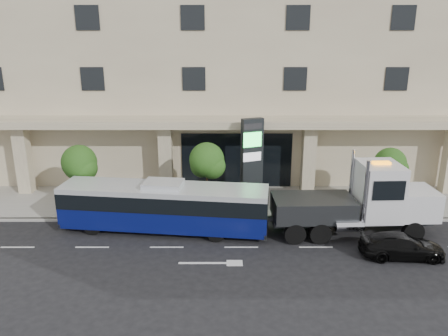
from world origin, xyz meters
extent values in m
plane|color=black|center=(0.00, 0.00, 0.00)|extent=(120.00, 120.00, 0.00)
cube|color=gray|center=(0.00, 5.00, 0.07)|extent=(120.00, 6.00, 0.15)
cube|color=gray|center=(0.00, 2.00, 0.07)|extent=(120.00, 0.30, 0.15)
cube|color=tan|center=(0.00, 15.50, 10.00)|extent=(60.00, 15.00, 20.00)
cube|color=tan|center=(0.00, 6.80, 5.20)|extent=(60.00, 2.80, 0.50)
cube|color=black|center=(0.00, 7.97, 2.15)|extent=(8.00, 0.12, 4.00)
cube|color=tan|center=(-15.00, 6.80, 2.60)|extent=(0.90, 0.90, 4.90)
cube|color=tan|center=(-5.00, 6.80, 2.60)|extent=(0.90, 0.90, 4.90)
cube|color=tan|center=(5.00, 6.80, 2.60)|extent=(0.90, 0.90, 4.90)
cylinder|color=#422B19|center=(-10.00, 3.60, 1.55)|extent=(0.14, 0.14, 2.80)
sphere|color=#254B15|center=(-10.00, 3.60, 3.27)|extent=(2.20, 2.20, 2.20)
sphere|color=#254B15|center=(-9.65, 3.40, 2.95)|extent=(1.65, 1.65, 1.65)
sphere|color=#254B15|center=(-10.30, 3.80, 2.87)|extent=(1.54, 1.54, 1.54)
cylinder|color=#422B19|center=(-2.00, 3.60, 1.62)|extent=(0.14, 0.14, 2.94)
sphere|color=#254B15|center=(-2.00, 3.60, 3.43)|extent=(2.20, 2.20, 2.20)
sphere|color=#254B15|center=(-1.65, 3.40, 3.09)|extent=(1.65, 1.65, 1.65)
sphere|color=#254B15|center=(-2.30, 3.80, 3.01)|extent=(1.54, 1.54, 1.54)
cylinder|color=#422B19|center=(9.50, 3.60, 1.51)|extent=(0.14, 0.14, 2.73)
sphere|color=#254B15|center=(9.50, 3.60, 3.19)|extent=(2.00, 2.00, 2.00)
sphere|color=#254B15|center=(9.85, 3.40, 2.88)|extent=(1.50, 1.50, 1.50)
sphere|color=#254B15|center=(9.20, 3.80, 2.80)|extent=(1.40, 1.40, 1.40)
cylinder|color=black|center=(-8.39, 0.09, 0.49)|extent=(1.01, 0.42, 0.98)
cylinder|color=black|center=(-8.13, 2.14, 0.49)|extent=(1.01, 0.42, 0.98)
cylinder|color=black|center=(-1.36, -0.79, 0.49)|extent=(1.01, 0.42, 0.98)
cylinder|color=black|center=(-1.10, 1.26, 0.49)|extent=(1.01, 0.42, 0.98)
cube|color=#091052|center=(-4.36, 0.62, 0.94)|extent=(12.03, 3.91, 1.18)
cube|color=black|center=(-4.36, 0.62, 1.97)|extent=(12.03, 3.95, 0.89)
cube|color=silver|center=(-4.36, 0.62, 2.56)|extent=(12.03, 3.91, 0.30)
cube|color=silver|center=(-4.36, 0.62, 2.86)|extent=(2.35, 1.83, 0.30)
cube|color=#2D3033|center=(-10.17, 1.35, 0.44)|extent=(0.45, 2.46, 0.30)
cube|color=#2D3033|center=(1.46, -0.11, 0.44)|extent=(0.45, 2.46, 0.30)
cube|color=#2D3033|center=(6.35, 0.18, 0.85)|extent=(9.09, 1.39, 0.43)
cube|color=silver|center=(9.81, 0.30, 1.87)|extent=(2.22, 2.53, 1.60)
cube|color=silver|center=(10.87, 0.34, 1.87)|extent=(0.16, 2.13, 1.28)
cube|color=silver|center=(7.68, 0.22, 2.61)|extent=(2.23, 2.74, 3.09)
cube|color=black|center=(8.69, 0.26, 3.09)|extent=(0.18, 2.35, 1.28)
cylinder|color=silver|center=(6.55, -0.99, 2.88)|extent=(0.20, 0.20, 3.62)
cylinder|color=silver|center=(6.46, 1.35, 2.88)|extent=(0.20, 0.20, 3.62)
cube|color=#2D3033|center=(4.06, 0.09, 1.65)|extent=(4.57, 2.72, 1.17)
cube|color=#2D3033|center=(1.50, 0.00, 1.01)|extent=(1.71, 0.36, 0.23)
cube|color=#2D3033|center=(0.86, -0.02, 0.59)|extent=(0.34, 1.93, 0.19)
cube|color=orange|center=(7.68, 0.22, 4.21)|extent=(0.97, 0.41, 0.15)
cylinder|color=black|center=(9.42, -0.83, 0.59)|extent=(1.18, 0.38, 1.17)
cylinder|color=black|center=(9.34, 1.40, 0.59)|extent=(1.18, 0.38, 1.17)
cylinder|color=black|center=(4.31, -1.02, 0.59)|extent=(1.18, 0.38, 1.17)
cylinder|color=black|center=(4.23, 1.22, 0.59)|extent=(1.18, 0.38, 1.17)
cylinder|color=black|center=(2.92, -1.07, 0.59)|extent=(1.18, 0.38, 1.17)
cylinder|color=black|center=(2.84, 1.17, 0.59)|extent=(1.18, 0.38, 1.17)
imported|color=black|center=(8.14, -2.55, 0.61)|extent=(4.31, 1.92, 1.23)
cube|color=black|center=(0.90, 4.79, 2.99)|extent=(1.50, 0.95, 5.68)
cube|color=#28F153|center=(0.90, 4.53, 4.50)|extent=(1.17, 0.50, 0.95)
cube|color=silver|center=(0.90, 4.53, 3.37)|extent=(1.17, 0.50, 0.57)
cube|color=#262628|center=(0.90, 4.53, 5.36)|extent=(1.17, 0.50, 0.38)
camera|label=1|loc=(-0.94, -22.62, 10.89)|focal=35.00mm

